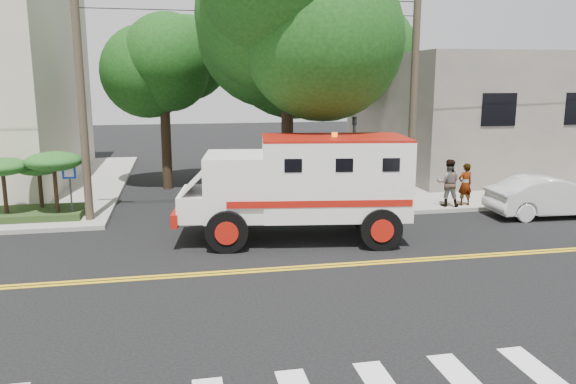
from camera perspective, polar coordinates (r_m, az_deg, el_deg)
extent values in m
plane|color=black|center=(14.98, -0.87, -7.85)|extent=(100.00, 100.00, 0.00)
cube|color=gray|center=(32.13, 18.85, 2.11)|extent=(17.00, 17.00, 0.15)
cube|color=#635F55|center=(33.01, 21.03, 7.57)|extent=(14.00, 12.00, 6.00)
cylinder|color=#382D23|center=(20.14, -20.29, 9.48)|extent=(0.28, 0.28, 9.00)
cylinder|color=#382D23|center=(21.97, 12.66, 10.01)|extent=(0.28, 0.28, 9.00)
cylinder|color=black|center=(20.85, -0.07, 7.47)|extent=(0.44, 0.44, 7.00)
sphere|color=#0F370F|center=(20.90, -0.07, 17.08)|extent=(5.32, 5.32, 5.32)
sphere|color=#0F370F|center=(20.49, 3.67, 18.78)|extent=(4.56, 4.56, 4.56)
cylinder|color=black|center=(26.00, -12.33, 6.45)|extent=(0.44, 0.44, 5.60)
sphere|color=#0F370F|center=(25.92, -12.60, 12.62)|extent=(3.92, 3.92, 3.92)
sphere|color=#0F370F|center=(25.37, -10.71, 13.68)|extent=(3.36, 3.36, 3.36)
cylinder|color=black|center=(31.94, 9.05, 7.77)|extent=(0.44, 0.44, 5.95)
sphere|color=#0F370F|center=(31.89, 9.22, 13.11)|extent=(4.20, 4.20, 4.20)
sphere|color=#0F370F|center=(31.68, 11.21, 13.86)|extent=(3.60, 3.60, 3.60)
cylinder|color=#3F3F42|center=(20.75, 6.67, 2.64)|extent=(0.12, 0.12, 3.60)
imported|color=#3F3F42|center=(20.59, 6.75, 6.36)|extent=(0.15, 0.18, 0.90)
cylinder|color=#3F3F42|center=(20.81, -21.18, -0.27)|extent=(0.06, 0.06, 2.00)
cube|color=#0C33A5|center=(20.62, -21.36, 1.87)|extent=(0.45, 0.03, 0.45)
cube|color=#1E3314|center=(21.80, -24.15, -1.97)|extent=(3.20, 2.00, 0.24)
cylinder|color=black|center=(21.56, -26.84, 0.06)|extent=(0.14, 0.14, 1.52)
ellipsoid|color=#144417|center=(21.43, -27.04, 2.30)|extent=(1.73, 1.73, 0.60)
cylinder|color=black|center=(22.00, -23.84, 0.31)|extent=(0.14, 0.14, 1.36)
ellipsoid|color=#144417|center=(21.88, -24.00, 2.27)|extent=(1.55, 1.55, 0.54)
cylinder|color=black|center=(20.96, -22.52, 0.35)|extent=(0.14, 0.14, 1.68)
ellipsoid|color=#144417|center=(20.81, -22.72, 2.90)|extent=(1.91, 1.91, 0.66)
cube|color=white|center=(17.39, 4.68, 1.54)|extent=(4.70, 3.17, 2.36)
cube|color=white|center=(17.27, -5.36, 0.70)|extent=(2.13, 2.70, 1.91)
cube|color=black|center=(17.24, -8.30, 2.32)|extent=(0.33, 1.90, 0.79)
cube|color=white|center=(17.47, -9.19, -1.16)|extent=(1.31, 2.37, 0.79)
cube|color=#A1140C|center=(17.60, -10.99, -2.07)|extent=(0.54, 2.42, 0.39)
cube|color=#A1140C|center=(17.22, 4.75, 5.52)|extent=(4.70, 3.17, 0.07)
cylinder|color=black|center=(16.31, -6.22, -4.02)|extent=(1.27, 0.53, 1.24)
cylinder|color=black|center=(18.75, -5.85, -1.97)|extent=(1.27, 0.53, 1.24)
cylinder|color=black|center=(16.69, 9.42, -3.75)|extent=(1.27, 0.53, 1.24)
cylinder|color=black|center=(19.08, 7.78, -1.78)|extent=(1.27, 0.53, 1.24)
imported|color=silver|center=(22.52, 25.08, -0.42)|extent=(4.55, 1.74, 1.48)
imported|color=gray|center=(22.57, 17.55, 0.75)|extent=(0.63, 0.45, 1.63)
imported|color=gray|center=(22.22, 15.98, 0.90)|extent=(1.06, 0.95, 1.80)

